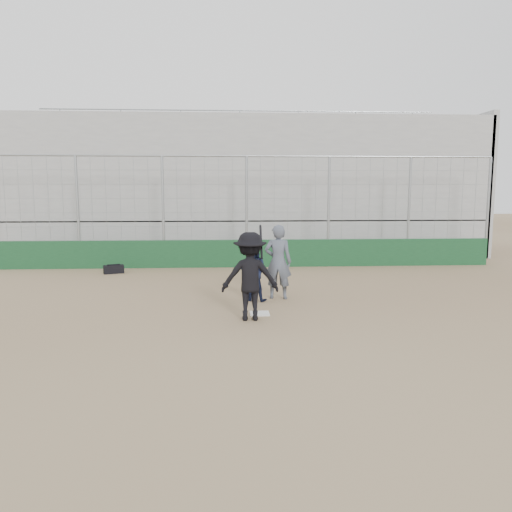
{
  "coord_description": "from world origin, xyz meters",
  "views": [
    {
      "loc": [
        -0.75,
        -11.08,
        2.83
      ],
      "look_at": [
        0.0,
        1.4,
        1.15
      ],
      "focal_mm": 35.0,
      "sensor_mm": 36.0,
      "label": 1
    }
  ],
  "objects": [
    {
      "name": "umpire",
      "position": [
        0.58,
        1.61,
        0.87
      ],
      "size": [
        0.78,
        0.59,
        1.74
      ],
      "primitive_type": "imported",
      "rotation": [
        0.0,
        0.0,
        2.94
      ],
      "color": "#4C5360",
      "rests_on": "ground"
    },
    {
      "name": "ground",
      "position": [
        0.0,
        0.0,
        0.0
      ],
      "size": [
        90.0,
        90.0,
        0.0
      ],
      "primitive_type": "plane",
      "color": "brown",
      "rests_on": "ground"
    },
    {
      "name": "bleachers",
      "position": [
        0.0,
        11.95,
        2.92
      ],
      "size": [
        20.25,
        6.7,
        6.98
      ],
      "color": "gray",
      "rests_on": "ground"
    },
    {
      "name": "catcher_crouched",
      "position": [
        -0.07,
        1.36,
        0.51
      ],
      "size": [
        0.89,
        0.8,
        1.03
      ],
      "color": "black",
      "rests_on": "ground"
    },
    {
      "name": "batter_at_plate",
      "position": [
        -0.24,
        -0.46,
        0.96
      ],
      "size": [
        1.26,
        0.81,
        2.05
      ],
      "color": "black",
      "rests_on": "ground"
    },
    {
      "name": "backstop",
      "position": [
        0.0,
        7.0,
        0.96
      ],
      "size": [
        18.1,
        0.25,
        4.04
      ],
      "color": "#123A1E",
      "rests_on": "ground"
    },
    {
      "name": "home_plate",
      "position": [
        0.0,
        0.0,
        0.01
      ],
      "size": [
        0.44,
        0.44,
        0.02
      ],
      "primitive_type": "cube",
      "color": "white",
      "rests_on": "ground"
    },
    {
      "name": "equipment_bag",
      "position": [
        -4.56,
        5.81,
        0.14
      ],
      "size": [
        0.71,
        0.49,
        0.32
      ],
      "color": "black",
      "rests_on": "ground"
    }
  ]
}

